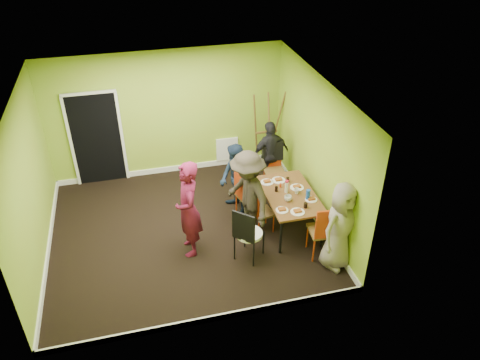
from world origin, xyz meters
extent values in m
plane|color=black|center=(0.00, 0.00, 0.00)|extent=(5.00, 5.00, 0.00)
cube|color=#94AB2B|center=(0.00, 2.25, 1.40)|extent=(5.00, 0.04, 2.80)
cube|color=#94AB2B|center=(0.00, -2.25, 1.40)|extent=(5.00, 0.04, 2.80)
cube|color=#94AB2B|center=(-2.50, 0.00, 1.40)|extent=(0.04, 4.50, 2.80)
cube|color=#94AB2B|center=(2.50, 0.00, 1.40)|extent=(0.04, 4.50, 2.80)
cube|color=white|center=(0.00, 0.00, 2.80)|extent=(5.00, 4.50, 0.04)
cube|color=black|center=(-1.50, 2.22, 1.02)|extent=(1.00, 0.05, 2.04)
cube|color=white|center=(1.30, 2.22, 0.40)|extent=(0.50, 0.04, 0.55)
cylinder|color=black|center=(1.51, -1.02, 0.35)|extent=(0.04, 0.04, 0.71)
cylinder|color=black|center=(2.29, -1.02, 0.35)|extent=(0.04, 0.04, 0.71)
cylinder|color=black|center=(1.51, 0.36, 0.35)|extent=(0.04, 0.04, 0.71)
cylinder|color=black|center=(2.29, 0.36, 0.35)|extent=(0.04, 0.04, 0.71)
cube|color=brown|center=(1.90, -0.33, 0.73)|extent=(0.90, 1.50, 0.04)
cylinder|color=#C53B12|center=(1.04, 0.31, 0.23)|extent=(0.03, 0.03, 0.47)
cylinder|color=#C53B12|center=(1.13, -0.03, 0.23)|extent=(0.03, 0.03, 0.47)
cylinder|color=#C53B12|center=(1.39, 0.40, 0.23)|extent=(0.03, 0.03, 0.47)
cylinder|color=#C53B12|center=(1.48, 0.06, 0.23)|extent=(0.03, 0.03, 0.47)
cube|color=brown|center=(1.26, 0.18, 0.47)|extent=(0.51, 0.51, 0.04)
cube|color=#C53B12|center=(1.07, 0.13, 0.75)|extent=(0.13, 0.39, 0.52)
cylinder|color=#C53B12|center=(1.22, -0.19, 0.20)|extent=(0.02, 0.02, 0.41)
cylinder|color=#C53B12|center=(1.27, -0.49, 0.20)|extent=(0.02, 0.02, 0.41)
cylinder|color=#C53B12|center=(1.52, -0.14, 0.20)|extent=(0.02, 0.02, 0.41)
cylinder|color=#C53B12|center=(1.57, -0.44, 0.20)|extent=(0.02, 0.02, 0.41)
cube|color=brown|center=(1.40, -0.31, 0.41)|extent=(0.42, 0.42, 0.04)
cube|color=#C53B12|center=(1.23, -0.34, 0.65)|extent=(0.08, 0.34, 0.45)
cylinder|color=#C53B12|center=(2.20, 1.08, 0.23)|extent=(0.03, 0.03, 0.46)
cylinder|color=#C53B12|center=(1.86, 1.11, 0.23)|extent=(0.03, 0.03, 0.46)
cylinder|color=#C53B12|center=(2.18, 0.73, 0.23)|extent=(0.03, 0.03, 0.46)
cylinder|color=#C53B12|center=(1.83, 0.76, 0.23)|extent=(0.03, 0.03, 0.46)
cube|color=brown|center=(2.02, 0.92, 0.46)|extent=(0.44, 0.44, 0.04)
cube|color=#C53B12|center=(2.03, 1.11, 0.74)|extent=(0.39, 0.06, 0.51)
cylinder|color=#C53B12|center=(1.99, -1.37, 0.25)|extent=(0.03, 0.03, 0.51)
cylinder|color=#C53B12|center=(2.37, -1.41, 0.25)|extent=(0.03, 0.03, 0.51)
cylinder|color=#C53B12|center=(2.03, -0.99, 0.25)|extent=(0.03, 0.03, 0.51)
cylinder|color=#C53B12|center=(2.41, -1.03, 0.25)|extent=(0.03, 0.03, 0.51)
cube|color=brown|center=(2.20, -1.20, 0.51)|extent=(0.48, 0.48, 0.04)
cube|color=#C53B12|center=(2.18, -1.41, 0.81)|extent=(0.43, 0.07, 0.56)
cylinder|color=black|center=(0.69, -0.98, 0.25)|extent=(0.03, 0.03, 0.49)
cylinder|color=black|center=(0.96, -1.23, 0.25)|extent=(0.03, 0.03, 0.49)
cylinder|color=black|center=(0.95, -0.70, 0.25)|extent=(0.03, 0.03, 0.49)
cylinder|color=black|center=(1.22, -0.96, 0.25)|extent=(0.03, 0.03, 0.49)
cylinder|color=white|center=(0.95, -0.97, 0.51)|extent=(0.46, 0.46, 0.05)
cube|color=black|center=(0.81, -1.12, 0.79)|extent=(0.33, 0.31, 0.55)
cylinder|color=brown|center=(1.91, 2.01, 0.92)|extent=(0.26, 0.43, 1.85)
cylinder|color=brown|center=(2.39, 2.01, 0.92)|extent=(0.26, 0.43, 1.85)
cylinder|color=brown|center=(2.15, 1.74, 0.92)|extent=(0.04, 0.42, 1.80)
cube|color=brown|center=(2.15, 1.96, 0.86)|extent=(0.50, 0.04, 0.04)
cylinder|color=white|center=(1.61, 0.14, 0.76)|extent=(0.25, 0.25, 0.01)
cylinder|color=white|center=(1.60, -0.78, 0.76)|extent=(0.22, 0.22, 0.01)
cylinder|color=white|center=(1.84, 0.15, 0.76)|extent=(0.26, 0.26, 0.01)
cylinder|color=white|center=(1.84, -0.90, 0.76)|extent=(0.25, 0.25, 0.01)
cylinder|color=white|center=(2.09, -0.17, 0.76)|extent=(0.26, 0.26, 0.01)
cylinder|color=white|center=(2.21, -0.60, 0.76)|extent=(0.22, 0.22, 0.01)
cylinder|color=white|center=(1.85, -0.26, 0.86)|extent=(0.06, 0.06, 0.22)
cylinder|color=#1748AF|center=(2.15, -0.57, 0.85)|extent=(0.08, 0.08, 0.20)
cylinder|color=#C53B12|center=(1.80, -0.07, 0.79)|extent=(0.04, 0.04, 0.08)
cylinder|color=black|center=(1.68, -0.19, 0.80)|extent=(0.06, 0.06, 0.10)
cylinder|color=black|center=(1.99, 0.06, 0.80)|extent=(0.06, 0.06, 0.09)
cylinder|color=black|center=(2.02, -0.80, 0.80)|extent=(0.07, 0.07, 0.09)
imported|color=white|center=(1.79, -0.53, 0.80)|extent=(0.13, 0.13, 0.11)
imported|color=white|center=(2.03, -0.35, 0.80)|extent=(0.11, 0.11, 0.10)
imported|color=#570E29|center=(-0.01, -0.55, 0.90)|extent=(0.43, 0.66, 1.80)
imported|color=black|center=(1.05, 0.38, 0.74)|extent=(0.71, 0.83, 1.48)
imported|color=black|center=(1.09, -0.36, 0.87)|extent=(0.97, 1.27, 1.74)
imported|color=black|center=(2.00, 1.20, 0.74)|extent=(0.93, 0.55, 1.48)
imported|color=gray|center=(2.36, -1.51, 0.81)|extent=(0.93, 0.80, 1.62)
camera|label=1|loc=(-0.74, -6.96, 5.61)|focal=35.00mm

